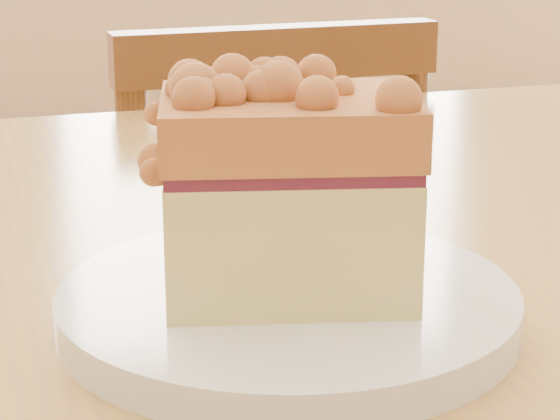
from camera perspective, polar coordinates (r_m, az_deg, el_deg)
name	(u,v)px	position (r m, az deg, el deg)	size (l,w,h in m)	color
cafe_table_main	(367,367)	(0.74, 4.58, -8.17)	(1.33, 1.00, 0.75)	#A3793F
cafe_chair_main	(244,341)	(1.35, -1.87, -6.87)	(0.44, 0.44, 0.83)	#5D3019
plate	(288,308)	(0.56, 0.41, -5.14)	(0.23, 0.23, 0.02)	white
cake_slice	(281,182)	(0.53, 0.05, 1.47)	(0.14, 0.10, 0.12)	#F8ED8C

